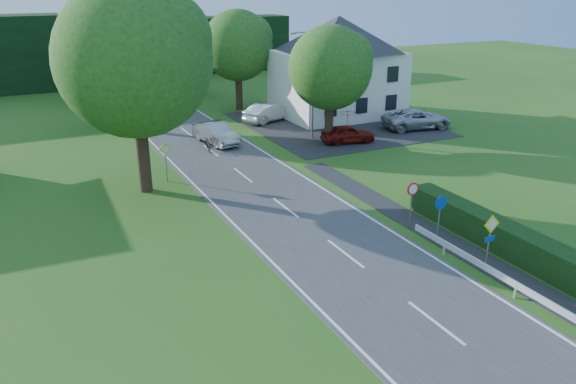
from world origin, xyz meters
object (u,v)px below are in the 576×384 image
parked_car_red (348,134)px  parasol (348,122)px  parked_car_silver_b (417,119)px  parked_car_silver_a (268,112)px  streetlight (311,80)px  moving_car (216,133)px  motorcycle (208,143)px

parked_car_red → parasol: parasol is taller
parked_car_red → parasol: bearing=-20.4°
parked_car_silver_b → parked_car_red: bearing=110.2°
parked_car_red → parked_car_silver_a: parked_car_silver_a is taller
parked_car_silver_a → parked_car_red: bearing=171.9°
streetlight → moving_car: size_ratio=1.70×
parked_car_silver_b → parasol: size_ratio=2.68×
parked_car_silver_a → parasol: size_ratio=2.27×
parked_car_red → parasol: 2.57m
streetlight → motorcycle: size_ratio=4.06×
parked_car_red → motorcycle: bearing=85.7°
parked_car_silver_b → parasol: bearing=91.9°
streetlight → parked_car_silver_a: bearing=96.2°
moving_car → parked_car_red: moving_car is taller
moving_car → parked_car_silver_b: 16.50m
streetlight → parked_car_silver_a: 7.30m
moving_car → parked_car_red: size_ratio=1.18×
parked_car_silver_a → parked_car_silver_b: size_ratio=0.85×
streetlight → parked_car_silver_b: bearing=-8.2°
moving_car → parked_car_silver_b: (16.23, -2.96, 0.01)m
moving_car → motorcycle: bearing=-138.7°
motorcycle → parasol: parasol is taller
moving_car → parasol: size_ratio=2.22×
motorcycle → parked_car_red: 10.35m
parked_car_red → parked_car_silver_a: size_ratio=0.83×
moving_car → parked_car_silver_b: size_ratio=0.83×
parked_car_silver_a → parasol: parasol is taller
parked_car_red → parked_car_silver_b: (7.40, 1.21, 0.11)m
moving_car → parasol: parasol is taller
streetlight → parked_car_red: size_ratio=2.00×
streetlight → parasol: (3.13, -0.37, -3.47)m
parasol → parked_car_silver_a: bearing=119.8°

